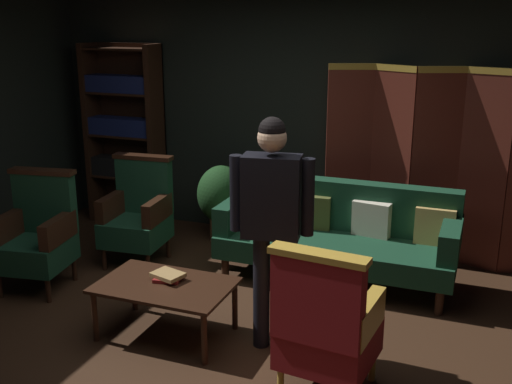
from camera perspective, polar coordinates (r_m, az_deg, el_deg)
ground_plane at (r=4.71m, az=-3.62°, el=-13.77°), size 10.00×10.00×0.00m
back_wall at (r=6.45m, az=5.35°, el=7.67°), size 7.20×0.10×2.80m
folding_screen at (r=6.07m, az=16.44°, el=2.55°), size 2.16×0.24×1.90m
bookshelf at (r=7.17m, az=-12.14°, el=5.50°), size 0.90×0.32×2.05m
velvet_couch at (r=5.61m, az=7.69°, el=-3.67°), size 2.12×0.78×0.88m
coffee_table at (r=4.68m, az=-8.47°, el=-8.98°), size 1.00×0.64×0.42m
armchair_gilt_accent at (r=3.91m, az=6.53°, el=-12.29°), size 0.64×0.63×1.04m
armchair_wing_left at (r=6.05m, az=-10.95°, el=-2.01°), size 0.63×0.62×1.04m
armchair_wing_right at (r=5.73m, az=-19.68°, el=-3.73°), size 0.67×0.66×1.04m
standing_figure at (r=4.23m, az=1.46°, el=-2.06°), size 0.58×0.27×1.70m
potted_plant at (r=6.50m, az=-3.15°, el=-0.54°), size 0.54×0.54×0.83m
book_red_leather at (r=4.71m, az=-8.21°, el=-7.97°), size 0.22×0.20×0.03m
book_tan_leather at (r=4.70m, az=-8.23°, el=-7.65°), size 0.27×0.23×0.03m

